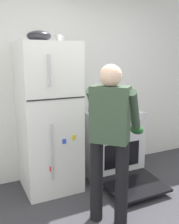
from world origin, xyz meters
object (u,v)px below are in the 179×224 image
stove_range (110,144)px  mixing_bowl (39,36)px  red_pot (102,108)px  person_cook (111,132)px  pepper_mill (121,100)px  coffee_mug (59,38)px  refrigerator (49,118)px

stove_range → mixing_bowl: size_ratio=4.42×
stove_range → red_pot: 0.56m
red_pot → mixing_bowl: mixing_bowl is taller
person_cook → red_pot: size_ratio=4.46×
red_pot → pepper_mill: size_ratio=1.86×
coffee_mug → pepper_mill: 1.33m
refrigerator → mixing_bowl: size_ratio=6.58×
coffee_mug → mixing_bowl: bearing=-169.2°
red_pot → pepper_mill: pepper_mill is taller
pepper_mill → red_pot: bearing=-151.5°
person_cook → pepper_mill: person_cook is taller
mixing_bowl → person_cook: bearing=-66.7°
refrigerator → stove_range: bearing=-1.1°
stove_range → red_pot: red_pot is taller
pepper_mill → mixing_bowl: mixing_bowl is taller
red_pot → mixing_bowl: size_ratio=1.29×
coffee_mug → mixing_bowl: 0.27m
pepper_mill → mixing_bowl: 1.55m
person_cook → red_pot: (0.40, 0.90, 0.04)m
stove_range → coffee_mug: coffee_mug is taller
person_cook → mixing_bowl: (-0.41, 0.95, 0.94)m
person_cook → mixing_bowl: mixing_bowl is taller
pepper_mill → coffee_mug: bearing=-171.5°
refrigerator → stove_range: refrigerator is taller
stove_range → coffee_mug: bearing=174.5°
stove_range → person_cook: size_ratio=0.77×
refrigerator → red_pot: bearing=-3.9°
stove_range → person_cook: (-0.56, -0.94, 0.50)m
red_pot → refrigerator: bearing=176.1°
refrigerator → stove_range: 1.00m
red_pot → coffee_mug: size_ratio=3.20×
coffee_mug → mixing_bowl: (-0.26, -0.05, 0.01)m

